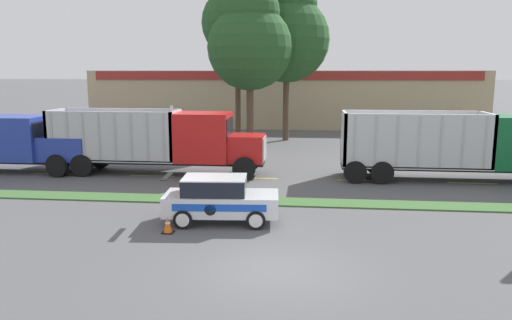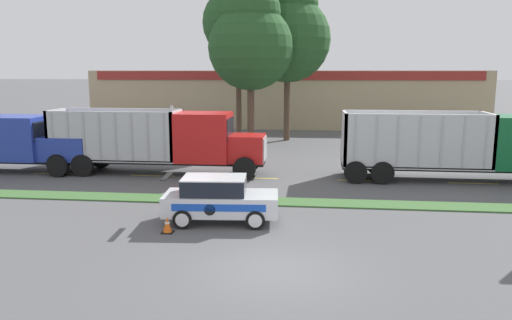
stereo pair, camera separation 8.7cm
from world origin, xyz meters
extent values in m
plane|color=#515154|center=(0.00, 0.00, 0.00)|extent=(600.00, 600.00, 0.00)
cube|color=#3D6633|center=(0.00, 7.18, 0.03)|extent=(120.00, 1.30, 0.06)
cube|color=yellow|center=(-12.72, 11.83, 0.00)|extent=(2.40, 0.14, 0.01)
cube|color=yellow|center=(-7.32, 11.83, 0.00)|extent=(2.40, 0.14, 0.01)
cube|color=yellow|center=(-1.92, 11.83, 0.00)|extent=(2.40, 0.14, 0.01)
cube|color=yellow|center=(3.48, 11.83, 0.00)|extent=(2.40, 0.14, 0.01)
cube|color=yellow|center=(8.88, 11.83, 0.00)|extent=(2.40, 0.14, 0.01)
cube|color=black|center=(8.67, 12.40, 0.65)|extent=(12.33, 1.36, 0.18)
cylinder|color=silver|center=(9.49, 11.59, 2.68)|extent=(0.14, 0.14, 1.35)
cube|color=silver|center=(6.05, 12.40, 0.80)|extent=(7.09, 2.48, 0.12)
cube|color=silver|center=(9.51, 12.40, 2.10)|extent=(0.16, 2.48, 2.62)
cube|color=silver|center=(2.58, 12.40, 2.10)|extent=(0.16, 2.48, 2.62)
cube|color=silver|center=(6.05, 11.24, 2.10)|extent=(7.09, 0.16, 2.62)
cube|color=silver|center=(6.05, 13.56, 2.10)|extent=(7.09, 0.16, 2.62)
cube|color=#B2B2B7|center=(3.01, 11.14, 2.10)|extent=(0.10, 0.04, 2.49)
cube|color=#B2B2B7|center=(4.02, 11.14, 2.10)|extent=(0.10, 0.04, 2.49)
cube|color=#B2B2B7|center=(5.04, 11.14, 2.10)|extent=(0.10, 0.04, 2.49)
cube|color=#B2B2B7|center=(6.05, 11.14, 2.10)|extent=(0.10, 0.04, 2.49)
cube|color=#B2B2B7|center=(7.06, 11.14, 2.10)|extent=(0.10, 0.04, 2.49)
cube|color=#B2B2B7|center=(8.07, 11.14, 2.10)|extent=(0.10, 0.04, 2.49)
cube|color=#B2B2B7|center=(9.09, 11.14, 2.10)|extent=(0.10, 0.04, 2.49)
cylinder|color=black|center=(3.10, 11.18, 0.56)|extent=(1.11, 0.30, 1.11)
cylinder|color=black|center=(3.10, 13.62, 0.56)|extent=(1.11, 0.30, 1.11)
cylinder|color=black|center=(4.39, 11.18, 0.56)|extent=(1.11, 0.30, 1.11)
cylinder|color=black|center=(4.39, 13.62, 0.56)|extent=(1.11, 0.30, 1.11)
cube|color=black|center=(-7.17, 12.47, 0.67)|extent=(11.35, 1.31, 0.18)
cube|color=red|center=(-2.40, 12.47, 1.45)|extent=(1.80, 1.95, 1.39)
cube|color=#B7B7BC|center=(-1.47, 12.47, 1.45)|extent=(0.06, 1.67, 1.18)
cube|color=red|center=(-4.68, 12.47, 2.02)|extent=(2.75, 2.38, 2.53)
cube|color=black|center=(-3.28, 12.47, 2.46)|extent=(0.04, 2.02, 1.14)
cylinder|color=silver|center=(-6.15, 11.69, 2.86)|extent=(0.14, 0.14, 1.68)
cube|color=#B7B7BC|center=(-9.45, 12.47, 0.82)|extent=(6.79, 2.38, 0.12)
cube|color=#B7B7BC|center=(-6.13, 12.47, 2.11)|extent=(0.16, 2.38, 2.58)
cube|color=#B7B7BC|center=(-12.77, 12.47, 2.11)|extent=(0.16, 2.38, 2.58)
cube|color=#B7B7BC|center=(-9.45, 11.36, 2.11)|extent=(6.79, 0.16, 2.58)
cube|color=#B7B7BC|center=(-9.45, 13.58, 2.11)|extent=(6.79, 0.16, 2.58)
cube|color=#A3A3A8|center=(-12.42, 11.26, 2.11)|extent=(0.10, 0.04, 2.45)
cube|color=#A3A3A8|center=(-11.57, 11.26, 2.11)|extent=(0.10, 0.04, 2.45)
cube|color=#A3A3A8|center=(-10.72, 11.26, 2.11)|extent=(0.10, 0.04, 2.45)
cube|color=#A3A3A8|center=(-9.87, 11.26, 2.11)|extent=(0.10, 0.04, 2.45)
cube|color=#A3A3A8|center=(-9.03, 11.26, 2.11)|extent=(0.10, 0.04, 2.45)
cube|color=#A3A3A8|center=(-8.18, 11.26, 2.11)|extent=(0.10, 0.04, 2.45)
cube|color=#A3A3A8|center=(-7.33, 11.26, 2.11)|extent=(0.10, 0.04, 2.45)
cube|color=#A3A3A8|center=(-6.48, 11.26, 2.11)|extent=(0.10, 0.04, 2.45)
cylinder|color=black|center=(-2.40, 11.30, 0.58)|extent=(1.16, 0.30, 1.16)
cylinder|color=black|center=(-2.40, 13.64, 0.58)|extent=(1.16, 0.30, 1.16)
cylinder|color=black|center=(-12.25, 11.30, 0.58)|extent=(1.16, 0.30, 1.16)
cylinder|color=black|center=(-12.25, 13.64, 0.58)|extent=(1.16, 0.30, 1.16)
cylinder|color=black|center=(-10.91, 11.30, 0.58)|extent=(1.16, 0.30, 1.16)
cylinder|color=black|center=(-10.91, 13.64, 0.58)|extent=(1.16, 0.30, 1.16)
cube|color=#23389E|center=(-12.12, 12.19, 1.35)|extent=(2.59, 2.00, 1.28)
cube|color=#B7B7BC|center=(-10.79, 12.19, 1.35)|extent=(0.06, 1.70, 1.09)
cube|color=#23389E|center=(-15.02, 12.19, 1.87)|extent=(3.22, 2.43, 2.33)
cube|color=black|center=(-13.39, 12.19, 2.28)|extent=(0.04, 2.07, 1.05)
cylinder|color=black|center=(-12.12, 10.99, 0.53)|extent=(1.05, 0.30, 1.05)
cylinder|color=black|center=(-12.12, 13.39, 0.53)|extent=(1.05, 0.30, 1.05)
cube|color=silver|center=(-2.29, 4.22, 0.70)|extent=(4.22, 2.06, 0.73)
cube|color=black|center=(-2.53, 4.20, 1.35)|extent=(2.36, 1.71, 0.57)
cube|color=silver|center=(-2.53, 4.20, 1.66)|extent=(2.36, 1.71, 0.04)
cube|color=black|center=(-4.23, 4.08, 1.70)|extent=(0.30, 1.42, 0.03)
cube|color=blue|center=(-2.22, 3.34, 0.77)|extent=(3.27, 0.25, 0.25)
cylinder|color=black|center=(-2.53, 3.31, 0.70)|extent=(0.40, 0.04, 0.40)
cylinder|color=black|center=(-0.96, 3.48, 0.34)|extent=(0.69, 0.25, 0.67)
cylinder|color=silver|center=(-0.95, 3.37, 0.34)|extent=(0.47, 0.05, 0.47)
cylinder|color=black|center=(-1.08, 5.15, 0.34)|extent=(0.69, 0.25, 0.67)
cylinder|color=silver|center=(-1.09, 5.26, 0.34)|extent=(0.47, 0.05, 0.47)
cylinder|color=black|center=(-3.49, 3.29, 0.34)|extent=(0.69, 0.25, 0.67)
cylinder|color=silver|center=(-3.48, 3.19, 0.34)|extent=(0.47, 0.05, 0.47)
cylinder|color=black|center=(-3.62, 4.97, 0.34)|extent=(0.69, 0.25, 0.67)
cylinder|color=silver|center=(-3.62, 5.07, 0.34)|extent=(0.47, 0.05, 0.47)
cube|color=black|center=(-3.90, 2.81, 0.01)|extent=(0.40, 0.40, 0.03)
cone|color=#EA5B14|center=(-3.90, 2.81, 0.29)|extent=(0.31, 0.31, 0.53)
cylinder|color=white|center=(-3.90, 2.81, 0.35)|extent=(0.17, 0.17, 0.06)
cube|color=tan|center=(-1.70, 39.11, 2.72)|extent=(37.32, 12.00, 5.45)
cube|color=maroon|center=(-1.70, 33.06, 5.00)|extent=(35.45, 0.10, 0.80)
cylinder|color=brown|center=(-1.03, 26.31, 3.00)|extent=(0.47, 0.47, 6.01)
sphere|color=#234C23|center=(-1.03, 26.31, 7.82)|extent=(6.60, 6.60, 6.60)
sphere|color=#234C23|center=(-1.03, 26.31, 10.46)|extent=(4.62, 4.62, 4.62)
cylinder|color=brown|center=(-4.54, 24.17, 3.73)|extent=(0.41, 0.41, 7.45)
sphere|color=#234C23|center=(-4.54, 24.17, 8.89)|extent=(5.24, 5.24, 5.24)
cylinder|color=brown|center=(-3.43, 22.55, 2.70)|extent=(0.51, 0.51, 5.39)
sphere|color=#234C23|center=(-3.43, 22.55, 7.04)|extent=(6.00, 6.00, 6.00)
sphere|color=#234C23|center=(-3.43, 22.55, 9.44)|extent=(4.20, 4.20, 4.20)
camera|label=1|loc=(0.82, -13.05, 5.44)|focal=35.00mm
camera|label=2|loc=(0.91, -13.04, 5.44)|focal=35.00mm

